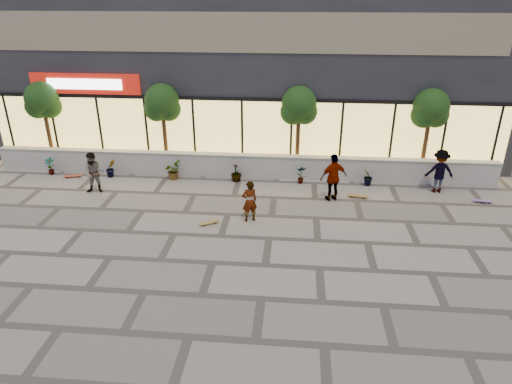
# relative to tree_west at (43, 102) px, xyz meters

# --- Properties ---
(ground) EXTENTS (80.00, 80.00, 0.00)m
(ground) POSITION_rel_tree_west_xyz_m (9.00, -7.70, -2.99)
(ground) COLOR gray
(ground) RESTS_ON ground
(planter_wall) EXTENTS (22.00, 0.42, 1.04)m
(planter_wall) POSITION_rel_tree_west_xyz_m (9.00, -0.70, -2.46)
(planter_wall) COLOR beige
(planter_wall) RESTS_ON ground
(retail_building) EXTENTS (24.00, 9.17, 8.50)m
(retail_building) POSITION_rel_tree_west_xyz_m (9.00, 4.79, 1.26)
(retail_building) COLOR #232428
(retail_building) RESTS_ON ground
(shrub_a) EXTENTS (0.43, 0.29, 0.81)m
(shrub_a) POSITION_rel_tree_west_xyz_m (0.50, -1.25, -2.58)
(shrub_a) COLOR black
(shrub_a) RESTS_ON ground
(shrub_b) EXTENTS (0.57, 0.57, 0.81)m
(shrub_b) POSITION_rel_tree_west_xyz_m (3.30, -1.25, -2.58)
(shrub_b) COLOR black
(shrub_b) RESTS_ON ground
(shrub_c) EXTENTS (0.68, 0.77, 0.81)m
(shrub_c) POSITION_rel_tree_west_xyz_m (6.10, -1.25, -2.58)
(shrub_c) COLOR black
(shrub_c) RESTS_ON ground
(shrub_d) EXTENTS (0.64, 0.64, 0.81)m
(shrub_d) POSITION_rel_tree_west_xyz_m (8.90, -1.25, -2.58)
(shrub_d) COLOR black
(shrub_d) RESTS_ON ground
(shrub_e) EXTENTS (0.46, 0.35, 0.81)m
(shrub_e) POSITION_rel_tree_west_xyz_m (11.70, -1.25, -2.58)
(shrub_e) COLOR black
(shrub_e) RESTS_ON ground
(shrub_f) EXTENTS (0.55, 0.57, 0.81)m
(shrub_f) POSITION_rel_tree_west_xyz_m (14.50, -1.25, -2.58)
(shrub_f) COLOR black
(shrub_f) RESTS_ON ground
(tree_west) EXTENTS (1.60, 1.50, 3.92)m
(tree_west) POSITION_rel_tree_west_xyz_m (0.00, 0.00, 0.00)
(tree_west) COLOR #4F2E1C
(tree_west) RESTS_ON ground
(tree_midwest) EXTENTS (1.60, 1.50, 3.92)m
(tree_midwest) POSITION_rel_tree_west_xyz_m (5.50, 0.00, 0.00)
(tree_midwest) COLOR #4F2E1C
(tree_midwest) RESTS_ON ground
(tree_mideast) EXTENTS (1.60, 1.50, 3.92)m
(tree_mideast) POSITION_rel_tree_west_xyz_m (11.50, 0.00, 0.00)
(tree_mideast) COLOR #4F2E1C
(tree_mideast) RESTS_ON ground
(tree_east) EXTENTS (1.60, 1.50, 3.92)m
(tree_east) POSITION_rel_tree_west_xyz_m (17.00, 0.00, 0.00)
(tree_east) COLOR #4F2E1C
(tree_east) RESTS_ON ground
(skater_center) EXTENTS (0.67, 0.57, 1.55)m
(skater_center) POSITION_rel_tree_west_xyz_m (9.85, -4.85, -2.21)
(skater_center) COLOR silver
(skater_center) RESTS_ON ground
(skater_left) EXTENTS (0.90, 0.74, 1.72)m
(skater_left) POSITION_rel_tree_west_xyz_m (3.33, -2.95, -2.13)
(skater_left) COLOR #8A7A59
(skater_left) RESTS_ON ground
(skater_right_near) EXTENTS (1.22, 0.87, 1.91)m
(skater_right_near) POSITION_rel_tree_west_xyz_m (12.93, -2.80, -2.03)
(skater_right_near) COLOR white
(skater_right_near) RESTS_ON ground
(skater_right_far) EXTENTS (1.21, 0.74, 1.81)m
(skater_right_far) POSITION_rel_tree_west_xyz_m (17.27, -1.61, -2.08)
(skater_right_far) COLOR maroon
(skater_right_far) RESTS_ON ground
(skateboard_center) EXTENTS (0.70, 0.53, 0.09)m
(skateboard_center) POSITION_rel_tree_west_xyz_m (8.44, -5.27, -2.91)
(skateboard_center) COLOR olive
(skateboard_center) RESTS_ON ground
(skateboard_left) EXTENTS (0.78, 0.39, 0.09)m
(skateboard_left) POSITION_rel_tree_west_xyz_m (1.61, -1.50, -2.91)
(skateboard_left) COLOR #B94122
(skateboard_left) RESTS_ON ground
(skateboard_right_near) EXTENTS (0.80, 0.31, 0.09)m
(skateboard_right_near) POSITION_rel_tree_west_xyz_m (13.98, -2.52, -2.91)
(skateboard_right_near) COLOR brown
(skateboard_right_near) RESTS_ON ground
(skateboard_right_far) EXTENTS (0.75, 0.26, 0.09)m
(skateboard_right_far) POSITION_rel_tree_west_xyz_m (18.80, -2.54, -2.91)
(skateboard_right_far) COLOR #74569E
(skateboard_right_far) RESTS_ON ground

